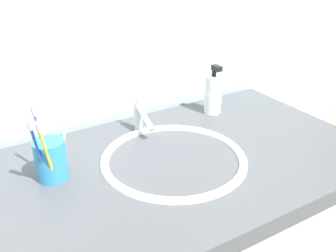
# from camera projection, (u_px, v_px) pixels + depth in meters

# --- Properties ---
(tiled_wall_back) EXTENTS (2.26, 0.04, 2.40)m
(tiled_wall_back) POSITION_uv_depth(u_px,v_px,m) (124.00, 32.00, 1.21)
(tiled_wall_back) COLOR silver
(tiled_wall_back) RESTS_ON ground
(sink_basin) EXTENTS (0.40, 0.40, 0.12)m
(sink_basin) POSITION_uv_depth(u_px,v_px,m) (174.00, 172.00, 1.08)
(sink_basin) COLOR white
(sink_basin) RESTS_ON vanity_counter
(faucet) EXTENTS (0.02, 0.13, 0.11)m
(faucet) POSITION_uv_depth(u_px,v_px,m) (140.00, 116.00, 1.18)
(faucet) COLOR silver
(faucet) RESTS_ON sink_basin
(toothbrush_cup) EXTENTS (0.08, 0.08, 0.10)m
(toothbrush_cup) POSITION_uv_depth(u_px,v_px,m) (51.00, 160.00, 0.96)
(toothbrush_cup) COLOR #338CCC
(toothbrush_cup) RESTS_ON vanity_counter
(toothbrush_yellow) EXTENTS (0.04, 0.05, 0.19)m
(toothbrush_yellow) POSITION_uv_depth(u_px,v_px,m) (45.00, 150.00, 0.89)
(toothbrush_yellow) COLOR yellow
(toothbrush_yellow) RESTS_ON toothbrush_cup
(toothbrush_blue) EXTENTS (0.04, 0.04, 0.18)m
(toothbrush_blue) POSITION_uv_depth(u_px,v_px,m) (37.00, 148.00, 0.89)
(toothbrush_blue) COLOR blue
(toothbrush_blue) RESTS_ON toothbrush_cup
(toothbrush_white) EXTENTS (0.05, 0.02, 0.17)m
(toothbrush_white) POSITION_uv_depth(u_px,v_px,m) (64.00, 138.00, 0.96)
(toothbrush_white) COLOR white
(toothbrush_white) RESTS_ON toothbrush_cup
(toothbrush_purple) EXTENTS (0.02, 0.05, 0.18)m
(toothbrush_purple) POSITION_uv_depth(u_px,v_px,m) (41.00, 137.00, 0.95)
(toothbrush_purple) COLOR purple
(toothbrush_purple) RESTS_ON toothbrush_cup
(soap_dispenser) EXTENTS (0.06, 0.06, 0.17)m
(soap_dispenser) POSITION_uv_depth(u_px,v_px,m) (213.00, 94.00, 1.31)
(soap_dispenser) COLOR white
(soap_dispenser) RESTS_ON vanity_counter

